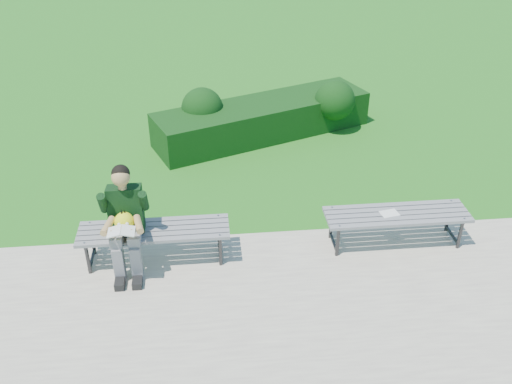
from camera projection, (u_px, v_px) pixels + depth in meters
ground at (274, 233)px, 7.53m from camera, size 80.00×80.00×0.00m
walkway at (295, 328)px, 6.04m from camera, size 30.00×3.50×0.02m
hedge at (264, 115)px, 9.91m from camera, size 3.91×2.30×0.92m
bench_left at (154, 233)px, 6.83m from camera, size 1.80×0.50×0.46m
bench_right at (397, 217)px, 7.12m from camera, size 1.80×0.50×0.46m
seated_boy at (125, 218)px, 6.57m from camera, size 0.56×0.76×1.31m
paper_sheet at (389, 213)px, 7.08m from camera, size 0.25×0.20×0.01m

